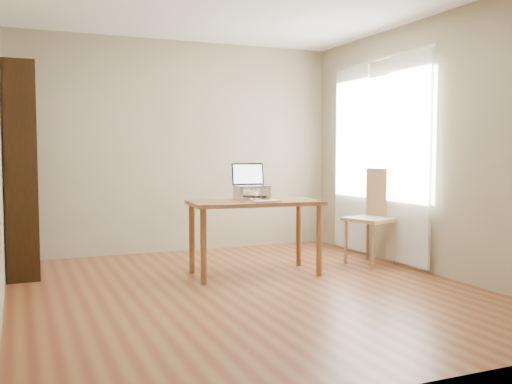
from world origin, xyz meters
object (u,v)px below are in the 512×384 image
object	(u,v)px
keyboard	(266,201)
chair	(377,212)
bookshelf	(21,171)
laptop	(250,181)
desk	(255,211)
cat	(248,193)

from	to	relation	value
keyboard	chair	distance (m)	1.46
bookshelf	laptop	xyz separation A→B (m)	(2.15, -0.80, -0.11)
bookshelf	desk	distance (m)	2.39
desk	laptop	size ratio (longest dim) A/B	3.78
laptop	keyboard	distance (m)	0.40
cat	chair	world-z (taller)	chair
desk	keyboard	size ratio (longest dim) A/B	4.78
keyboard	chair	xyz separation A→B (m)	(1.44, 0.22, -0.19)
cat	chair	bearing A→B (deg)	-2.74
cat	keyboard	bearing A→B (deg)	-79.14
bookshelf	keyboard	distance (m)	2.49
keyboard	cat	bearing A→B (deg)	94.42
bookshelf	cat	distance (m)	2.29
bookshelf	keyboard	world-z (taller)	bookshelf
laptop	chair	bearing A→B (deg)	-1.00
desk	cat	bearing A→B (deg)	109.34
cat	laptop	bearing A→B (deg)	46.61
keyboard	cat	distance (m)	0.34
desk	laptop	distance (m)	0.33
desk	keyboard	xyz separation A→B (m)	(0.02, -0.22, 0.12)
laptop	cat	distance (m)	0.13
cat	desk	bearing A→B (deg)	-73.62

